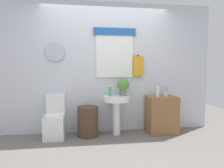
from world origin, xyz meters
name	(u,v)px	position (x,y,z in m)	size (l,w,h in m)	color
ground_plane	(114,154)	(0.00, 0.00, 0.00)	(8.00, 8.00, 0.00)	slate
back_wall	(106,67)	(0.00, 1.15, 1.31)	(4.40, 0.18, 2.60)	silver
toilet	(55,121)	(-0.98, 0.89, 0.31)	(0.38, 0.51, 0.81)	white
laundry_hamper	(88,121)	(-0.37, 0.85, 0.28)	(0.39, 0.39, 0.56)	#4C3828
pedestal_sink	(116,106)	(0.17, 0.85, 0.57)	(0.51, 0.51, 0.75)	white
faucet	(115,93)	(0.17, 0.97, 0.80)	(0.03, 0.03, 0.10)	silver
wooden_cabinet	(161,114)	(1.08, 0.85, 0.37)	(0.56, 0.44, 0.73)	olive
soap_bottle	(110,92)	(0.05, 0.90, 0.84)	(0.05, 0.05, 0.17)	green
potted_plant	(123,85)	(0.31, 0.91, 0.95)	(0.24, 0.24, 0.34)	slate
lotion_bottle	(158,91)	(0.98, 0.81, 0.83)	(0.05, 0.05, 0.21)	white
toothbrush_cup	(166,94)	(1.18, 0.87, 0.78)	(0.08, 0.08, 0.19)	silver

